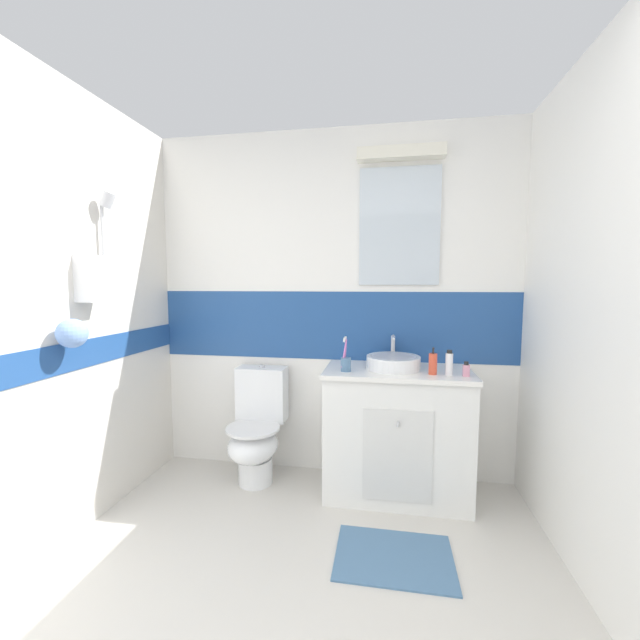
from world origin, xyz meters
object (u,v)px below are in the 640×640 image
(perfume_flask_small, at_px, (466,369))
(deodorant_spray_can, at_px, (449,363))
(toothbrush_cup, at_px, (346,363))
(soap_dispenser, at_px, (433,364))
(toilet, at_px, (257,429))
(sink_basin, at_px, (393,362))

(perfume_flask_small, height_order, deodorant_spray_can, deodorant_spray_can)
(toothbrush_cup, distance_m, soap_dispenser, 0.54)
(soap_dispenser, height_order, perfume_flask_small, soap_dispenser)
(toilet, bearing_deg, perfume_flask_small, -6.06)
(sink_basin, bearing_deg, soap_dispenser, -26.72)
(toilet, relative_size, soap_dispenser, 4.75)
(sink_basin, distance_m, toothbrush_cup, 0.33)
(toilet, xyz_separation_m, deodorant_spray_can, (1.28, -0.13, 0.55))
(sink_basin, xyz_separation_m, perfume_flask_small, (0.43, -0.14, -0.00))
(toilet, height_order, soap_dispenser, soap_dispenser)
(soap_dispenser, height_order, deodorant_spray_can, soap_dispenser)
(toilet, relative_size, toothbrush_cup, 3.64)
(toilet, distance_m, soap_dispenser, 1.31)
(sink_basin, distance_m, perfume_flask_small, 0.45)
(toilet, bearing_deg, deodorant_spray_can, -5.64)
(perfume_flask_small, distance_m, deodorant_spray_can, 0.10)
(sink_basin, bearing_deg, deodorant_spray_can, -19.96)
(sink_basin, height_order, toilet, sink_basin)
(toilet, xyz_separation_m, toothbrush_cup, (0.65, -0.13, 0.53))
(toothbrush_cup, height_order, deodorant_spray_can, toothbrush_cup)
(toilet, height_order, deodorant_spray_can, deodorant_spray_can)
(sink_basin, height_order, deodorant_spray_can, sink_basin)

